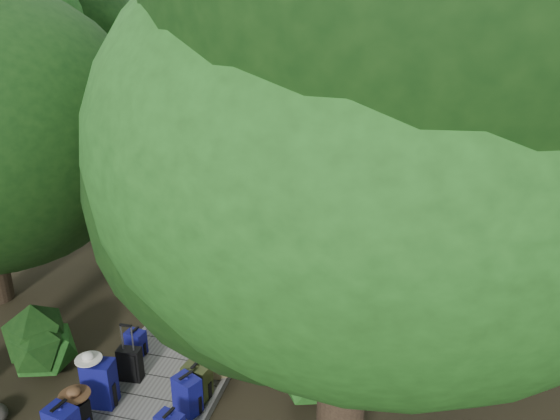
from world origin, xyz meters
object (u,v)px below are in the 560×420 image
(duffel_right_khaki, at_px, (218,357))
(backpack_left_d, at_px, (136,341))
(kayak, at_px, (214,157))
(backpack_left_b, at_px, (77,415))
(lone_suitcase_on_sand, at_px, (313,177))
(suitcase_on_boardwalk, at_px, (130,364))
(backpack_right_c, at_px, (187,393))
(sun_lounger, at_px, (393,161))
(backpack_right_d, at_px, (197,380))
(duffel_right_black, at_px, (221,346))
(backpack_left_c, at_px, (100,381))

(duffel_right_khaki, bearing_deg, backpack_left_d, 153.77)
(backpack_left_d, relative_size, kayak, 0.16)
(backpack_left_b, bearing_deg, lone_suitcase_on_sand, 102.02)
(suitcase_on_boardwalk, bearing_deg, backpack_right_c, -26.48)
(backpack_left_d, distance_m, sun_lounger, 13.10)
(backpack_right_c, distance_m, suitcase_on_boardwalk, 1.27)
(kayak, bearing_deg, duffel_right_khaki, -64.69)
(backpack_right_d, bearing_deg, backpack_left_d, 162.66)
(backpack_left_b, height_order, duffel_right_black, backpack_left_b)
(backpack_left_b, relative_size, kayak, 0.20)
(suitcase_on_boardwalk, bearing_deg, backpack_left_d, 105.77)
(backpack_right_d, height_order, suitcase_on_boardwalk, backpack_right_d)
(backpack_left_c, height_order, sun_lounger, backpack_left_c)
(lone_suitcase_on_sand, height_order, kayak, lone_suitcase_on_sand)
(backpack_right_c, bearing_deg, kayak, 134.18)
(duffel_right_black, bearing_deg, backpack_left_c, -128.67)
(backpack_right_c, bearing_deg, lone_suitcase_on_sand, 116.45)
(backpack_left_d, bearing_deg, duffel_right_khaki, 7.24)
(backpack_left_d, distance_m, duffel_right_black, 1.47)
(backpack_left_b, distance_m, duffel_right_khaki, 2.34)
(backpack_left_c, bearing_deg, backpack_left_b, -95.22)
(duffel_right_khaki, height_order, lone_suitcase_on_sand, lone_suitcase_on_sand)
(backpack_left_b, height_order, backpack_right_c, backpack_right_c)
(backpack_left_c, height_order, duffel_right_black, backpack_left_c)
(duffel_right_black, bearing_deg, kayak, 113.13)
(backpack_left_c, xyz_separation_m, lone_suitcase_on_sand, (1.03, 11.26, -0.20))
(backpack_left_c, bearing_deg, backpack_left_d, 88.22)
(suitcase_on_boardwalk, distance_m, kayak, 13.11)
(duffel_right_black, bearing_deg, backpack_left_b, -119.43)
(lone_suitcase_on_sand, height_order, sun_lounger, sun_lounger)
(duffel_right_khaki, bearing_deg, suitcase_on_boardwalk, -179.60)
(sun_lounger, bearing_deg, duffel_right_black, -101.46)
(suitcase_on_boardwalk, xyz_separation_m, sun_lounger, (3.38, 13.22, -0.07))
(backpack_right_c, height_order, lone_suitcase_on_sand, backpack_right_c)
(duffel_right_khaki, relative_size, duffel_right_black, 1.03)
(backpack_left_c, relative_size, lone_suitcase_on_sand, 1.33)
(suitcase_on_boardwalk, distance_m, lone_suitcase_on_sand, 10.67)
(backpack_left_b, relative_size, duffel_right_black, 1.01)
(backpack_right_d, bearing_deg, backpack_left_b, -129.46)
(backpack_right_c, distance_m, duffel_right_black, 1.41)
(backpack_right_c, height_order, kayak, backpack_right_c)
(duffel_right_khaki, distance_m, lone_suitcase_on_sand, 10.03)
(backpack_left_c, xyz_separation_m, suitcase_on_boardwalk, (0.15, 0.63, -0.13))
(backpack_left_b, bearing_deg, suitcase_on_boardwalk, 100.74)
(backpack_left_b, relative_size, backpack_right_c, 0.96)
(duffel_right_khaki, height_order, suitcase_on_boardwalk, suitcase_on_boardwalk)
(duffel_right_khaki, xyz_separation_m, sun_lounger, (2.11, 12.61, 0.00))
(backpack_left_d, height_order, sun_lounger, sun_lounger)
(backpack_right_d, xyz_separation_m, duffel_right_khaki, (0.07, 0.72, -0.09))
(sun_lounger, bearing_deg, backpack_right_d, -100.64)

